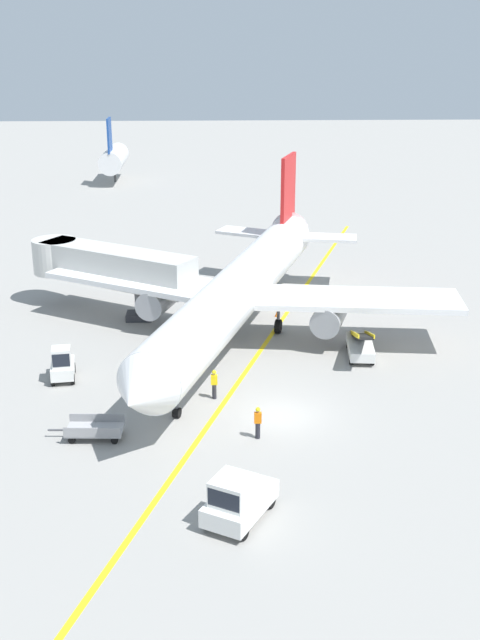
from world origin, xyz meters
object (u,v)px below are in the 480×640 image
Objects in this scene: baggage_cart_loaded at (95,429)px; belt_loader_forward_hold at (361,345)px; jet_bridge at (101,265)px; pushback_tug at (238,499)px; airliner at (241,288)px; baggage_tug_near_wing at (62,365)px; ground_crew_marshaller at (214,383)px; safety_cone_nose_right at (139,353)px; ground_crew_wing_walker at (258,422)px; safety_cone_nose_left at (277,313)px.

belt_loader_forward_hold is at bearing 33.33° from baggage_cart_loaded.
jet_bridge reaches higher than pushback_tug.
belt_loader_forward_hold is (7.32, -3.60, -2.64)m from airliner.
ground_crew_marshaller is (8.76, -2.81, -0.02)m from baggage_tug_near_wing.
ground_crew_marshaller is at bearing 35.62° from baggage_cart_loaded.
safety_cone_nose_right is at bearing -68.89° from jet_bridge.
pushback_tug reaches higher than baggage_tug_near_wing.
ground_crew_wing_walker is 3.86× the size of safety_cone_nose_right.
ground_crew_wing_walker is (1.22, 6.96, -0.08)m from pushback_tug.
baggage_tug_near_wing reaches higher than safety_cone_nose_left.
pushback_tug is at bearing -46.67° from baggage_cart_loaded.
safety_cone_nose_right is at bearing 82.82° from baggage_cart_loaded.
pushback_tug is 25.06m from safety_cone_nose_left.
ground_crew_wing_walker is at bearing -124.27° from belt_loader_forward_hold.
belt_loader_forward_hold reaches higher than baggage_tug_near_wing.
baggage_cart_loaded is (1.92, -18.89, -3.07)m from jet_bridge.
jet_bridge is 27.80× the size of safety_cone_nose_left.
belt_loader_forward_hold is at bearing 9.00° from baggage_tug_near_wing.
belt_loader_forward_hold reaches higher than ground_crew_wing_walker.
baggage_tug_near_wing is at bearing 123.95° from pushback_tug.
safety_cone_nose_left and safety_cone_nose_right have the same top height.
pushback_tug is 19.05m from belt_loader_forward_hold.
safety_cone_nose_left is at bearing 71.03° from ground_crew_marshaller.
baggage_cart_loaded is at bearing -97.18° from safety_cone_nose_right.
pushback_tug is at bearing -115.49° from belt_loader_forward_hold.
jet_bridge is (-9.68, 5.37, 0.12)m from airliner.
pushback_tug is 9.25× the size of safety_cone_nose_left.
airliner reaches higher than safety_cone_nose_right.
airliner reaches higher than belt_loader_forward_hold.
safety_cone_nose_left is (4.54, 13.22, -0.69)m from ground_crew_marshaller.
belt_loader_forward_hold is 1.35× the size of baggage_cart_loaded.
airliner reaches higher than baggage_tug_near_wing.
baggage_tug_near_wing is 7.63m from baggage_cart_loaded.
pushback_tug is 2.39× the size of ground_crew_marshaller.
jet_bridge is at bearing 152.17° from belt_loader_forward_hold.
baggage_tug_near_wing is (-9.67, 14.37, -0.07)m from pushback_tug.
safety_cone_nose_left is (2.75, 3.98, -3.20)m from airliner.
pushback_tug is at bearing -72.64° from safety_cone_nose_right.
baggage_tug_near_wing is 9.20m from ground_crew_marshaller.
ground_crew_wing_walker is at bearing 80.03° from pushback_tug.
baggage_cart_loaded is at bearing -120.99° from safety_cone_nose_left.
ground_crew_wing_walker is (10.90, -7.40, -0.02)m from baggage_tug_near_wing.
airliner is 11.07m from jet_bridge.
pushback_tug is 10.03m from baggage_cart_loaded.
safety_cone_nose_right is at bearing 122.09° from ground_crew_wing_walker.
baggage_cart_loaded is 8.61× the size of safety_cone_nose_right.
airliner is 9.74m from ground_crew_marshaller.
airliner is 5.80m from safety_cone_nose_left.
safety_cone_nose_right is (3.24, -8.40, -3.32)m from jet_bridge.
airliner is 13.49× the size of baggage_tug_near_wing.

